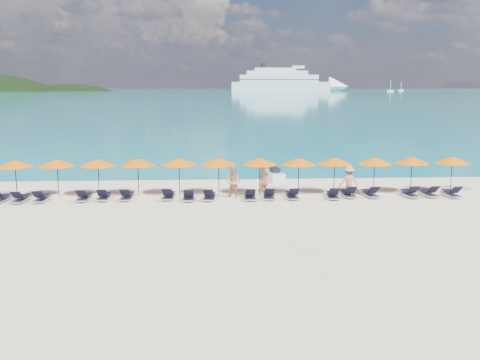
{
  "coord_description": "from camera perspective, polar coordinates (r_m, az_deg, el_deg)",
  "views": [
    {
      "loc": [
        -1.72,
        -26.65,
        6.49
      ],
      "look_at": [
        0.0,
        3.0,
        1.2
      ],
      "focal_mm": 40.0,
      "sensor_mm": 36.0,
      "label": 1
    }
  ],
  "objects": [
    {
      "name": "beachgoer_b",
      "position": [
        31.04,
        -0.69,
        -0.21
      ],
      "size": [
        1.05,
        0.89,
        1.87
      ],
      "primitive_type": "imported",
      "rotation": [
        0.0,
        0.0,
        -0.48
      ],
      "color": "tan",
      "rests_on": "ground"
    },
    {
      "name": "lounger_7",
      "position": [
        30.6,
        -5.5,
        -1.74
      ],
      "size": [
        0.67,
        1.72,
        0.66
      ],
      "rotation": [
        0.0,
        0.0,
        0.03
      ],
      "color": "silver",
      "rests_on": "ground"
    },
    {
      "name": "umbrella_5",
      "position": [
        31.78,
        -2.28,
        2.0
      ],
      "size": [
        2.1,
        2.1,
        2.28
      ],
      "color": "black",
      "rests_on": "ground"
    },
    {
      "name": "sailboat_near",
      "position": [
        564.85,
        15.75,
        9.19
      ],
      "size": [
        6.24,
        2.08,
        11.44
      ],
      "color": "white",
      "rests_on": "ground"
    },
    {
      "name": "lounger_3",
      "position": [
        31.66,
        -16.32,
        -1.71
      ],
      "size": [
        0.68,
        1.72,
        0.66
      ],
      "rotation": [
        0.0,
        0.0,
        -0.03
      ],
      "color": "silver",
      "rests_on": "ground"
    },
    {
      "name": "umbrella_11",
      "position": [
        34.86,
        21.71,
        2.01
      ],
      "size": [
        2.1,
        2.1,
        2.28
      ],
      "color": "black",
      "rests_on": "ground"
    },
    {
      "name": "headland_small",
      "position": [
        606.52,
        -17.55,
        5.71
      ],
      "size": [
        162.0,
        126.0,
        85.5
      ],
      "color": "black",
      "rests_on": "ground"
    },
    {
      "name": "umbrella_7",
      "position": [
        31.96,
        6.29,
        1.99
      ],
      "size": [
        2.1,
        2.1,
        2.28
      ],
      "color": "black",
      "rests_on": "ground"
    },
    {
      "name": "umbrella_3",
      "position": [
        32.05,
        -10.86,
        1.89
      ],
      "size": [
        2.1,
        2.1,
        2.28
      ],
      "color": "black",
      "rests_on": "ground"
    },
    {
      "name": "lounger_0",
      "position": [
        32.95,
        -24.1,
        -1.74
      ],
      "size": [
        0.77,
        1.75,
        0.66
      ],
      "rotation": [
        0.0,
        0.0,
        -0.09
      ],
      "color": "silver",
      "rests_on": "ground"
    },
    {
      "name": "lounger_5",
      "position": [
        31.29,
        -11.97,
        -1.65
      ],
      "size": [
        0.69,
        1.73,
        0.66
      ],
      "rotation": [
        0.0,
        0.0,
        -0.04
      ],
      "color": "silver",
      "rests_on": "ground"
    },
    {
      "name": "lounger_13",
      "position": [
        31.99,
        11.45,
        -1.38
      ],
      "size": [
        0.69,
        1.73,
        0.66
      ],
      "rotation": [
        0.0,
        0.0,
        0.04
      ],
      "color": "silver",
      "rests_on": "ground"
    },
    {
      "name": "sailboat_far",
      "position": [
        619.05,
        16.79,
        9.18
      ],
      "size": [
        5.82,
        1.94,
        10.68
      ],
      "color": "white",
      "rests_on": "ground"
    },
    {
      "name": "lounger_14",
      "position": [
        32.32,
        13.72,
        -1.35
      ],
      "size": [
        0.77,
        1.75,
        0.66
      ],
      "rotation": [
        0.0,
        0.0,
        0.09
      ],
      "color": "silver",
      "rests_on": "ground"
    },
    {
      "name": "umbrella_9",
      "position": [
        33.05,
        14.16,
        2.01
      ],
      "size": [
        2.1,
        2.1,
        2.28
      ],
      "color": "black",
      "rests_on": "ground"
    },
    {
      "name": "sea",
      "position": [
        686.69,
        -3.22,
        9.54
      ],
      "size": [
        1600.0,
        1300.0,
        0.01
      ],
      "primitive_type": "cube",
      "color": "#1FA9B2",
      "rests_on": "ground"
    },
    {
      "name": "umbrella_2",
      "position": [
        32.41,
        -14.93,
        1.82
      ],
      "size": [
        2.1,
        2.1,
        2.28
      ],
      "color": "black",
      "rests_on": "ground"
    },
    {
      "name": "lounger_10",
      "position": [
        30.88,
        3.11,
        -1.6
      ],
      "size": [
        0.71,
        1.73,
        0.66
      ],
      "rotation": [
        0.0,
        0.0,
        -0.05
      ],
      "color": "silver",
      "rests_on": "ground"
    },
    {
      "name": "umbrella_0",
      "position": [
        33.55,
        -22.89,
        1.64
      ],
      "size": [
        2.1,
        2.1,
        2.28
      ],
      "color": "black",
      "rests_on": "ground"
    },
    {
      "name": "lounger_1",
      "position": [
        32.44,
        -22.36,
        -1.79
      ],
      "size": [
        0.67,
        1.72,
        0.66
      ],
      "rotation": [
        0.0,
        0.0,
        -0.03
      ],
      "color": "silver",
      "rests_on": "ground"
    },
    {
      "name": "lounger_9",
      "position": [
        30.68,
        1.06,
        -1.66
      ],
      "size": [
        0.63,
        1.7,
        0.66
      ],
      "rotation": [
        0.0,
        0.0,
        -0.01
      ],
      "color": "silver",
      "rests_on": "ground"
    },
    {
      "name": "lounger_6",
      "position": [
        31.03,
        -7.64,
        -1.62
      ],
      "size": [
        0.71,
        1.73,
        0.66
      ],
      "rotation": [
        0.0,
        0.0,
        -0.05
      ],
      "color": "silver",
      "rests_on": "ground"
    },
    {
      "name": "lounger_4",
      "position": [
        31.53,
        -14.32,
        -1.66
      ],
      "size": [
        0.64,
        1.71,
        0.66
      ],
      "rotation": [
        0.0,
        0.0,
        0.01
      ],
      "color": "silver",
      "rests_on": "ground"
    },
    {
      "name": "beachgoer_a",
      "position": [
        31.88,
        2.55,
        -0.01
      ],
      "size": [
        0.79,
        0.71,
        1.8
      ],
      "primitive_type": "imported",
      "rotation": [
        0.0,
        0.0,
        0.56
      ],
      "color": "tan",
      "rests_on": "ground"
    },
    {
      "name": "lounger_2",
      "position": [
        32.14,
        -20.41,
        -1.77
      ],
      "size": [
        0.64,
        1.71,
        0.66
      ],
      "rotation": [
        0.0,
        0.0,
        -0.01
      ],
      "color": "silver",
      "rests_on": "ground"
    },
    {
      "name": "lounger_11",
      "position": [
        31.04,
        5.57,
        -1.58
      ],
      "size": [
        0.64,
        1.71,
        0.66
      ],
      "rotation": [
        0.0,
        0.0,
        0.01
      ],
      "color": "silver",
      "rests_on": "ground"
    },
    {
      "name": "umbrella_1",
      "position": [
        32.99,
        -18.93,
        1.76
      ],
      "size": [
        2.1,
        2.1,
        2.28
      ],
      "color": "black",
      "rests_on": "ground"
    },
    {
      "name": "umbrella_6",
      "position": [
        31.79,
        2.11,
        2.0
      ],
      "size": [
        2.1,
        2.1,
        2.28
      ],
      "color": "black",
      "rests_on": "ground"
    },
    {
      "name": "jetski",
      "position": [
        37.09,
        3.66,
        0.56
      ],
      "size": [
        1.32,
        2.55,
        0.86
      ],
      "rotation": [
        0.0,
        0.0,
        0.18
      ],
      "color": "white",
      "rests_on": "ground"
    },
    {
      "name": "ground",
      "position": [
        27.49,
        0.36,
        -3.56
      ],
      "size": [
        1400.0,
        1400.0,
        0.0
      ],
      "primitive_type": "plane",
      "color": "beige"
    },
    {
      "name": "umbrella_10",
      "position": [
        33.94,
        17.89,
        2.04
      ],
      "size": [
        2.1,
        2.1,
        2.28
      ],
      "color": "black",
      "rests_on": "ground"
    },
    {
      "name": "lounger_16",
      "position": [
        33.43,
        19.5,
        -1.27
      ],
      "size": [
        0.75,
        1.74,
        0.66
      ],
      "rotation": [
        0.0,
        0.0,
        0.08
      ],
      "color": "silver",
      "rests_on": "ground"
    },
    {
      "name": "umbrella_8",
      "position": [
        32.49,
        10.06,
        2.03
      ],
      "size": [
        2.1,
        2.1,
        2.28
      ],
      "color": "black",
      "rests_on": "ground"
    },
    {
      "name": "lounger_15",
      "position": [
        32.97,
        17.62,
        -1.32
      ],
      "size": [
        0.72,
        1.73,
        0.66
      ],
      "rotation": [
        0.0,
        0.0,
        0.06
      ],
      "color": "silver",
      "rests_on": "ground"
    },
    {
      "name": "lounger_12",
      "position": [
        31.39,
        9.87,
        -1.55
      ],
      "size": [
        0.77,
        1.75,
        0.66
      ],
      "rotation": [
        0.0,
        0.0,
        -0.09
      ],
      "color": "silver",
      "rests_on": "ground"
    },
    {
      "name": "lounger_17",
      "position": [
        33.78,
        21.62,
        -1.29
      ],
      "size": [
        0.72,
        1.73,
        0.66
      ],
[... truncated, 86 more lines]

